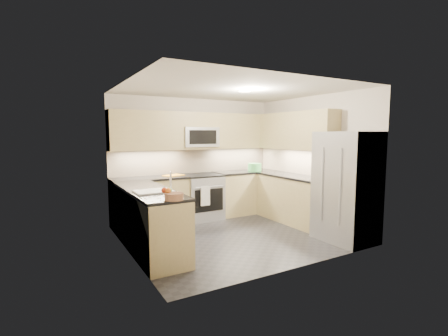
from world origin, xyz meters
TOP-DOWN VIEW (x-y plane):
  - floor at (0.00, 0.00)m, footprint 3.60×3.20m
  - ceiling at (0.00, 0.00)m, footprint 3.60×3.20m
  - wall_back at (0.00, 1.60)m, footprint 3.60×0.02m
  - wall_front at (0.00, -1.60)m, footprint 3.60×0.02m
  - wall_left at (-1.80, 0.00)m, footprint 0.02×3.20m
  - wall_right at (1.80, 0.00)m, footprint 0.02×3.20m
  - base_cab_back_left at (-1.09, 1.30)m, footprint 1.42×0.60m
  - base_cab_back_right at (1.09, 1.30)m, footprint 1.42×0.60m
  - base_cab_right at (1.50, 0.15)m, footprint 0.60×1.70m
  - base_cab_peninsula at (-1.50, 0.00)m, footprint 0.60×2.00m
  - countertop_back_left at (-1.09, 1.30)m, footprint 1.42×0.63m
  - countertop_back_right at (1.09, 1.30)m, footprint 1.42×0.63m
  - countertop_right at (1.50, 0.15)m, footprint 0.63×1.70m
  - countertop_peninsula at (-1.50, 0.00)m, footprint 0.63×2.00m
  - upper_cab_back at (0.00, 1.43)m, footprint 3.60×0.35m
  - upper_cab_right at (1.62, 0.28)m, footprint 0.35×1.95m
  - backsplash_back at (0.00, 1.60)m, footprint 3.60×0.01m
  - backsplash_right at (1.80, 0.45)m, footprint 0.01×2.30m
  - gas_range at (0.00, 1.28)m, footprint 0.76×0.65m
  - range_cooktop at (0.00, 1.28)m, footprint 0.76×0.65m
  - oven_door_glass at (0.00, 0.95)m, footprint 0.62×0.02m
  - oven_handle at (0.00, 0.93)m, footprint 0.60×0.02m
  - microwave at (0.00, 1.40)m, footprint 0.76×0.40m
  - microwave_door at (0.00, 1.20)m, footprint 0.60×0.01m
  - refrigerator at (1.45, -1.15)m, footprint 0.70×0.90m
  - fridge_handle_left at (1.08, -1.33)m, footprint 0.02×0.02m
  - fridge_handle_right at (1.08, -0.97)m, footprint 0.02×0.02m
  - sink_basin at (-1.50, -0.25)m, footprint 0.52×0.38m
  - faucet at (-1.24, -0.25)m, footprint 0.03×0.03m
  - utensil_bowl at (1.27, 1.19)m, footprint 0.36×0.36m
  - cutting_board at (-0.59, 1.34)m, footprint 0.44×0.37m
  - fruit_basket at (-1.45, -0.93)m, footprint 0.26×0.26m
  - fruit_apple at (-1.54, -0.82)m, footprint 0.07×0.07m
  - fruit_pear at (-1.48, -0.84)m, footprint 0.07×0.07m
  - dish_towel_check at (-0.10, 0.91)m, footprint 0.20×0.02m
  - fruit_orange at (-1.51, -0.87)m, footprint 0.07×0.07m

SIDE VIEW (x-z plane):
  - floor at x=0.00m, z-range 0.00..0.00m
  - base_cab_back_left at x=-1.09m, z-range 0.00..0.90m
  - base_cab_back_right at x=1.09m, z-range 0.00..0.90m
  - base_cab_right at x=1.50m, z-range 0.00..0.90m
  - base_cab_peninsula at x=-1.50m, z-range 0.00..0.90m
  - oven_door_glass at x=0.00m, z-range 0.22..0.68m
  - gas_range at x=0.00m, z-range 0.00..0.91m
  - dish_towel_check at x=-0.10m, z-range 0.36..0.74m
  - oven_handle at x=0.00m, z-range 0.71..0.73m
  - sink_basin at x=-1.50m, z-range 0.80..0.96m
  - refrigerator at x=1.45m, z-range 0.00..1.80m
  - range_cooktop at x=0.00m, z-range 0.90..0.93m
  - countertop_back_left at x=-1.09m, z-range 0.90..0.94m
  - countertop_back_right at x=1.09m, z-range 0.90..0.94m
  - countertop_right at x=1.50m, z-range 0.90..0.94m
  - countertop_peninsula at x=-1.50m, z-range 0.90..0.94m
  - cutting_board at x=-0.59m, z-range 0.94..0.95m
  - fridge_handle_left at x=1.08m, z-range 0.35..1.55m
  - fridge_handle_right at x=1.08m, z-range 0.35..1.55m
  - fruit_basket at x=-1.45m, z-range 0.94..1.03m
  - utensil_bowl at x=1.27m, z-range 0.94..1.11m
  - fruit_orange at x=-1.51m, z-range 1.02..1.09m
  - fruit_apple at x=-1.54m, z-range 1.02..1.09m
  - fruit_pear at x=-1.48m, z-range 1.02..1.09m
  - faucet at x=-1.24m, z-range 0.94..1.22m
  - backsplash_back at x=0.00m, z-range 0.94..1.45m
  - backsplash_right at x=1.80m, z-range 0.94..1.45m
  - wall_back at x=0.00m, z-range 0.00..2.50m
  - wall_front at x=0.00m, z-range 0.00..2.50m
  - wall_left at x=-1.80m, z-range 0.00..2.50m
  - wall_right at x=1.80m, z-range 0.00..2.50m
  - microwave at x=0.00m, z-range 1.50..1.90m
  - microwave_door at x=0.00m, z-range 1.56..1.84m
  - upper_cab_back at x=0.00m, z-range 1.45..2.20m
  - upper_cab_right at x=1.62m, z-range 1.45..2.20m
  - ceiling at x=0.00m, z-range 2.49..2.51m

